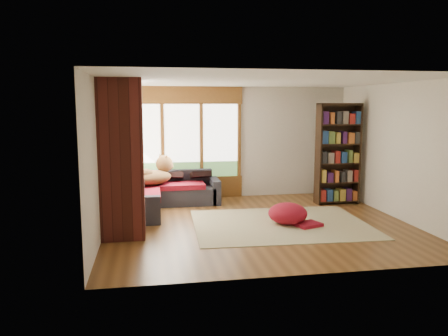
{
  "coord_description": "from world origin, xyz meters",
  "views": [
    {
      "loc": [
        -1.95,
        -7.63,
        2.17
      ],
      "look_at": [
        -0.51,
        0.73,
        0.95
      ],
      "focal_mm": 35.0,
      "sensor_mm": 36.0,
      "label": 1
    }
  ],
  "objects_px": {
    "area_rug": "(280,224)",
    "dog_brindle": "(130,177)",
    "brick_chimney": "(122,159)",
    "pouf": "(288,213)",
    "sectional_sofa": "(150,193)",
    "dog_tan": "(155,169)",
    "bookshelf": "(338,154)"
  },
  "relations": [
    {
      "from": "area_rug",
      "to": "dog_tan",
      "type": "xyz_separation_m",
      "value": [
        -2.24,
        1.86,
        0.8
      ]
    },
    {
      "from": "sectional_sofa",
      "to": "dog_brindle",
      "type": "xyz_separation_m",
      "value": [
        -0.4,
        -0.36,
        0.42
      ]
    },
    {
      "from": "brick_chimney",
      "to": "pouf",
      "type": "height_order",
      "value": "brick_chimney"
    },
    {
      "from": "sectional_sofa",
      "to": "bookshelf",
      "type": "height_order",
      "value": "bookshelf"
    },
    {
      "from": "brick_chimney",
      "to": "pouf",
      "type": "bearing_deg",
      "value": 4.93
    },
    {
      "from": "brick_chimney",
      "to": "dog_brindle",
      "type": "distance_m",
      "value": 1.78
    },
    {
      "from": "sectional_sofa",
      "to": "dog_tan",
      "type": "height_order",
      "value": "dog_tan"
    },
    {
      "from": "bookshelf",
      "to": "dog_tan",
      "type": "distance_m",
      "value": 4.01
    },
    {
      "from": "bookshelf",
      "to": "dog_tan",
      "type": "relative_size",
      "value": 2.03
    },
    {
      "from": "dog_brindle",
      "to": "sectional_sofa",
      "type": "bearing_deg",
      "value": -76.3
    },
    {
      "from": "area_rug",
      "to": "dog_brindle",
      "type": "xyz_separation_m",
      "value": [
        -2.75,
        1.44,
        0.72
      ]
    },
    {
      "from": "bookshelf",
      "to": "pouf",
      "type": "relative_size",
      "value": 3.08
    },
    {
      "from": "brick_chimney",
      "to": "bookshelf",
      "type": "height_order",
      "value": "brick_chimney"
    },
    {
      "from": "dog_tan",
      "to": "dog_brindle",
      "type": "relative_size",
      "value": 1.4
    },
    {
      "from": "area_rug",
      "to": "brick_chimney",
      "type": "bearing_deg",
      "value": -174.98
    },
    {
      "from": "brick_chimney",
      "to": "dog_tan",
      "type": "height_order",
      "value": "brick_chimney"
    },
    {
      "from": "bookshelf",
      "to": "pouf",
      "type": "bearing_deg",
      "value": -137.85
    },
    {
      "from": "dog_tan",
      "to": "dog_brindle",
      "type": "height_order",
      "value": "dog_tan"
    },
    {
      "from": "brick_chimney",
      "to": "dog_brindle",
      "type": "height_order",
      "value": "brick_chimney"
    },
    {
      "from": "area_rug",
      "to": "sectional_sofa",
      "type": "bearing_deg",
      "value": 142.55
    },
    {
      "from": "brick_chimney",
      "to": "pouf",
      "type": "distance_m",
      "value": 3.14
    },
    {
      "from": "pouf",
      "to": "dog_tan",
      "type": "xyz_separation_m",
      "value": [
        -2.38,
        1.86,
        0.6
      ]
    },
    {
      "from": "sectional_sofa",
      "to": "area_rug",
      "type": "bearing_deg",
      "value": -42.38
    },
    {
      "from": "dog_brindle",
      "to": "brick_chimney",
      "type": "bearing_deg",
      "value": 150.05
    },
    {
      "from": "area_rug",
      "to": "dog_brindle",
      "type": "distance_m",
      "value": 3.19
    },
    {
      "from": "pouf",
      "to": "area_rug",
      "type": "bearing_deg",
      "value": -176.79
    },
    {
      "from": "area_rug",
      "to": "dog_tan",
      "type": "height_order",
      "value": "dog_tan"
    },
    {
      "from": "sectional_sofa",
      "to": "area_rug",
      "type": "xyz_separation_m",
      "value": [
        2.35,
        -1.8,
        -0.3
      ]
    },
    {
      "from": "dog_brindle",
      "to": "pouf",
      "type": "bearing_deg",
      "value": -144.74
    },
    {
      "from": "bookshelf",
      "to": "dog_brindle",
      "type": "relative_size",
      "value": 2.84
    },
    {
      "from": "brick_chimney",
      "to": "pouf",
      "type": "relative_size",
      "value": 3.61
    },
    {
      "from": "dog_tan",
      "to": "sectional_sofa",
      "type": "bearing_deg",
      "value": 170.7
    }
  ]
}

